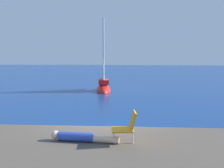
% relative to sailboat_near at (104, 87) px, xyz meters
% --- Properties ---
extents(ground_plane, '(160.00, 160.00, 0.00)m').
position_rel_sailboat_near_xyz_m(ground_plane, '(2.02, -14.11, -0.39)').
color(ground_plane, navy).
extents(boulder_seaward, '(1.40, 1.27, 0.82)m').
position_rel_sailboat_near_xyz_m(boulder_seaward, '(2.45, -15.12, -0.39)').
color(boulder_seaward, brown).
rests_on(boulder_seaward, ground).
extents(boulder_inland, '(1.72, 1.69, 0.94)m').
position_rel_sailboat_near_xyz_m(boulder_inland, '(-0.43, -14.96, -0.39)').
color(boulder_inland, '#4E4841').
rests_on(boulder_inland, ground).
extents(sailboat_near, '(1.89, 3.94, 7.16)m').
position_rel_sailboat_near_xyz_m(sailboat_near, '(0.00, 0.00, 0.00)').
color(sailboat_near, red).
rests_on(sailboat_near, ground).
extents(person_sunbather, '(1.76, 0.29, 0.25)m').
position_rel_sailboat_near_xyz_m(person_sunbather, '(1.79, -16.75, 0.78)').
color(person_sunbather, '#334CB2').
rests_on(person_sunbather, shore_ledge).
extents(beach_chair, '(0.65, 0.55, 0.80)m').
position_rel_sailboat_near_xyz_m(beach_chair, '(2.95, -16.76, 1.10)').
color(beach_chair, orange).
rests_on(beach_chair, shore_ledge).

